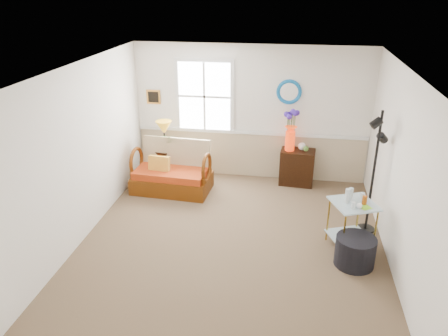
# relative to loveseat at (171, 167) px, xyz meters

# --- Properties ---
(floor) EXTENTS (4.50, 5.00, 0.01)m
(floor) POSITION_rel_loveseat_xyz_m (1.36, -1.58, -0.46)
(floor) COLOR brown
(floor) RESTS_ON ground
(ceiling) EXTENTS (4.50, 5.00, 0.01)m
(ceiling) POSITION_rel_loveseat_xyz_m (1.36, -1.58, 2.14)
(ceiling) COLOR white
(ceiling) RESTS_ON walls
(walls) EXTENTS (4.51, 5.01, 2.60)m
(walls) POSITION_rel_loveseat_xyz_m (1.36, -1.58, 0.84)
(walls) COLOR silver
(walls) RESTS_ON floor
(wainscot) EXTENTS (4.46, 0.02, 0.90)m
(wainscot) POSITION_rel_loveseat_xyz_m (1.36, 0.90, -0.01)
(wainscot) COLOR tan
(wainscot) RESTS_ON walls
(chair_rail) EXTENTS (4.46, 0.04, 0.06)m
(chair_rail) POSITION_rel_loveseat_xyz_m (1.36, 0.89, 0.46)
(chair_rail) COLOR silver
(chair_rail) RESTS_ON walls
(window) EXTENTS (1.14, 0.06, 1.44)m
(window) POSITION_rel_loveseat_xyz_m (0.46, 0.89, 1.14)
(window) COLOR white
(window) RESTS_ON walls
(picture) EXTENTS (0.28, 0.03, 0.28)m
(picture) POSITION_rel_loveseat_xyz_m (-0.56, 0.90, 1.09)
(picture) COLOR #B27429
(picture) RESTS_ON walls
(mirror) EXTENTS (0.47, 0.07, 0.47)m
(mirror) POSITION_rel_loveseat_xyz_m (2.06, 0.90, 1.29)
(mirror) COLOR #137BB3
(mirror) RESTS_ON walls
(loveseat) EXTENTS (1.46, 0.89, 0.93)m
(loveseat) POSITION_rel_loveseat_xyz_m (0.00, 0.00, 0.00)
(loveseat) COLOR #783407
(loveseat) RESTS_ON floor
(throw_pillow) EXTENTS (0.40, 0.13, 0.39)m
(throw_pillow) POSITION_rel_loveseat_xyz_m (-0.21, -0.08, 0.04)
(throw_pillow) COLOR #C65A06
(throw_pillow) RESTS_ON loveseat
(lamp_stand) EXTENTS (0.44, 0.44, 0.64)m
(lamp_stand) POSITION_rel_loveseat_xyz_m (-0.29, 0.44, -0.15)
(lamp_stand) COLOR black
(lamp_stand) RESTS_ON floor
(table_lamp) EXTENTS (0.34, 0.34, 0.57)m
(table_lamp) POSITION_rel_loveseat_xyz_m (-0.25, 0.46, 0.46)
(table_lamp) COLOR gold
(table_lamp) RESTS_ON lamp_stand
(potted_plant) EXTENTS (0.40, 0.42, 0.26)m
(potted_plant) POSITION_rel_loveseat_xyz_m (-0.15, 0.40, 0.30)
(potted_plant) COLOR #4E7F30
(potted_plant) RESTS_ON lamp_stand
(cabinet) EXTENTS (0.67, 0.46, 0.68)m
(cabinet) POSITION_rel_loveseat_xyz_m (2.30, 0.68, -0.12)
(cabinet) COLOR black
(cabinet) RESTS_ON floor
(flower_vase) EXTENTS (0.23, 0.23, 0.78)m
(flower_vase) POSITION_rel_loveseat_xyz_m (2.14, 0.68, 0.61)
(flower_vase) COLOR red
(flower_vase) RESTS_ON cabinet
(side_table) EXTENTS (0.76, 0.76, 0.73)m
(side_table) POSITION_rel_loveseat_xyz_m (3.10, -1.43, -0.10)
(side_table) COLOR #A38127
(side_table) RESTS_ON floor
(tabletop_items) EXTENTS (0.50, 0.50, 0.22)m
(tabletop_items) POSITION_rel_loveseat_xyz_m (3.13, -1.46, 0.38)
(tabletop_items) COLOR silver
(tabletop_items) RESTS_ON side_table
(floor_lamp) EXTENTS (0.36, 0.36, 1.96)m
(floor_lamp) POSITION_rel_loveseat_xyz_m (3.41, -0.90, 0.52)
(floor_lamp) COLOR black
(floor_lamp) RESTS_ON floor
(ottoman) EXTENTS (0.64, 0.64, 0.42)m
(ottoman) POSITION_rel_loveseat_xyz_m (3.12, -1.87, -0.25)
(ottoman) COLOR black
(ottoman) RESTS_ON floor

